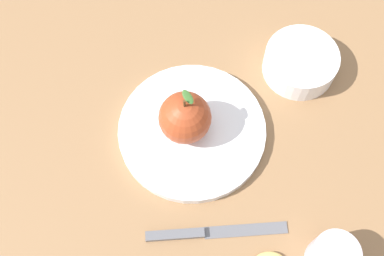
{
  "coord_description": "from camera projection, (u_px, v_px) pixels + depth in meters",
  "views": [
    {
      "loc": [
        -0.26,
        -0.12,
        0.74
      ],
      "look_at": [
        0.01,
        0.03,
        0.02
      ],
      "focal_mm": 46.2,
      "sensor_mm": 36.0,
      "label": 1
    }
  ],
  "objects": [
    {
      "name": "side_bowl",
      "position": [
        301.0,
        61.0,
        0.82
      ],
      "size": [
        0.12,
        0.12,
        0.04
      ],
      "color": "white",
      "rests_on": "ground_plane"
    },
    {
      "name": "dinner_plate",
      "position": [
        192.0,
        131.0,
        0.79
      ],
      "size": [
        0.24,
        0.24,
        0.02
      ],
      "color": "white",
      "rests_on": "ground_plane"
    },
    {
      "name": "ground_plane",
      "position": [
        206.0,
        148.0,
        0.79
      ],
      "size": [
        2.4,
        2.4,
        0.0
      ],
      "primitive_type": "plane",
      "color": "olive"
    },
    {
      "name": "cup",
      "position": [
        333.0,
        256.0,
        0.69
      ],
      "size": [
        0.07,
        0.07,
        0.06
      ],
      "color": "silver",
      "rests_on": "ground_plane"
    },
    {
      "name": "knife",
      "position": [
        203.0,
        233.0,
        0.73
      ],
      "size": [
        0.13,
        0.19,
        0.01
      ],
      "color": "#59595E",
      "rests_on": "ground_plane"
    },
    {
      "name": "apple",
      "position": [
        185.0,
        118.0,
        0.75
      ],
      "size": [
        0.08,
        0.08,
        0.1
      ],
      "color": "#9E3D1E",
      "rests_on": "dinner_plate"
    }
  ]
}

